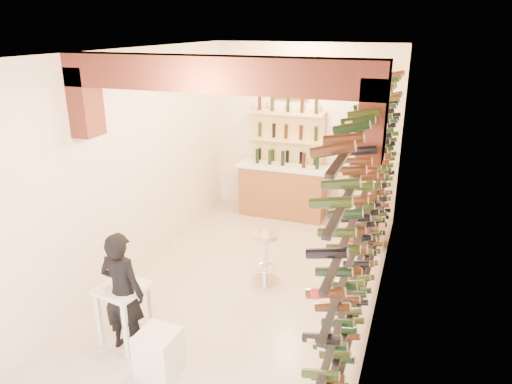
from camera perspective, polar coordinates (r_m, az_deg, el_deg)
ground at (r=6.82m, az=-0.87°, el=-11.14°), size 6.00×6.00×0.00m
room_shell at (r=5.75m, az=-1.90°, el=7.16°), size 3.52×6.02×3.21m
wine_rack at (r=5.84m, az=13.26°, el=-0.35°), size 0.32×5.70×2.56m
back_counter at (r=8.97m, az=3.27°, el=0.37°), size 1.70×0.62×1.29m
back_shelving at (r=9.01m, az=3.79°, el=4.66°), size 1.40×0.31×2.73m
tasting_table at (r=5.63m, az=-15.76°, el=-12.07°), size 0.59×0.59×0.89m
white_stool at (r=5.30m, az=-11.69°, el=-18.56°), size 0.42×0.42×0.50m
person at (r=5.48m, az=-15.87°, el=-11.64°), size 0.54×0.36×1.44m
chrome_barstool at (r=6.68m, az=1.15°, el=-7.48°), size 0.40×0.40×0.77m
crate_lower at (r=8.17m, az=13.32°, el=-4.92°), size 0.58×0.42×0.34m
crate_upper at (r=8.05m, az=13.49°, el=-2.91°), size 0.56×0.46×0.28m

